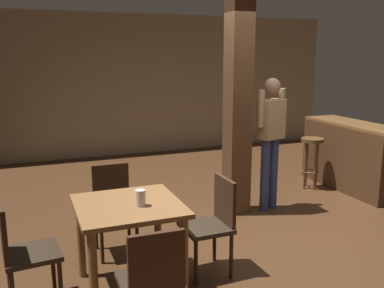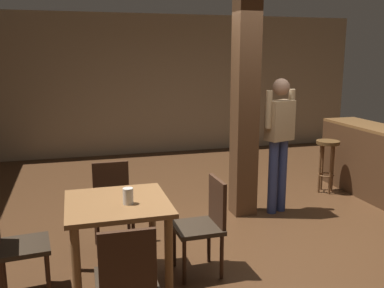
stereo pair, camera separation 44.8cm
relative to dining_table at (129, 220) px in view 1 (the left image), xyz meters
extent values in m
plane|color=#422816|center=(1.70, 0.64, -0.63)|extent=(10.80, 10.80, 0.00)
cube|color=gray|center=(1.70, 5.14, 0.77)|extent=(8.00, 0.10, 2.80)
cube|color=#4C301C|center=(1.72, 1.35, 0.77)|extent=(0.28, 0.28, 2.80)
cube|color=brown|center=(0.00, 0.00, 0.13)|extent=(0.87, 0.87, 0.04)
cylinder|color=brown|center=(0.36, 0.36, -0.26)|extent=(0.07, 0.07, 0.74)
cylinder|color=brown|center=(-0.36, 0.36, -0.26)|extent=(0.07, 0.07, 0.74)
cylinder|color=brown|center=(0.36, -0.36, -0.26)|extent=(0.07, 0.07, 0.74)
cylinder|color=brown|center=(-0.36, -0.36, -0.26)|extent=(0.07, 0.07, 0.74)
cube|color=#2D2319|center=(-0.78, 0.03, -0.18)|extent=(0.46, 0.46, 0.04)
cube|color=#382114|center=(-0.97, 0.01, 0.04)|extent=(0.07, 0.38, 0.45)
cylinder|color=#382114|center=(-0.62, 0.22, -0.41)|extent=(0.04, 0.04, 0.43)
cylinder|color=#382114|center=(-0.59, -0.13, -0.41)|extent=(0.04, 0.04, 0.43)
cylinder|color=#382114|center=(-0.97, 0.19, -0.41)|extent=(0.04, 0.04, 0.43)
cube|color=#2D2319|center=(-0.03, -0.74, -0.18)|extent=(0.43, 0.43, 0.04)
cube|color=#382114|center=(-0.03, -0.93, 0.04)|extent=(0.38, 0.04, 0.45)
cube|color=#2D2319|center=(0.02, 0.72, -0.18)|extent=(0.42, 0.42, 0.04)
cube|color=#382114|center=(0.02, 0.91, 0.04)|extent=(0.38, 0.04, 0.45)
cylinder|color=#382114|center=(0.20, 0.54, -0.41)|extent=(0.04, 0.04, 0.43)
cylinder|color=#382114|center=(-0.15, 0.54, -0.41)|extent=(0.04, 0.04, 0.43)
cylinder|color=#382114|center=(0.20, 0.89, -0.41)|extent=(0.04, 0.04, 0.43)
cylinder|color=#382114|center=(-0.15, 0.89, -0.41)|extent=(0.04, 0.04, 0.43)
cube|color=#2D2319|center=(0.72, 0.01, -0.18)|extent=(0.43, 0.43, 0.04)
cube|color=#382114|center=(0.91, 0.02, 0.04)|extent=(0.04, 0.38, 0.45)
cylinder|color=#382114|center=(0.55, -0.17, -0.41)|extent=(0.04, 0.04, 0.43)
cylinder|color=#382114|center=(0.54, 0.18, -0.41)|extent=(0.04, 0.04, 0.43)
cylinder|color=#382114|center=(0.90, -0.16, -0.41)|extent=(0.04, 0.04, 0.43)
cylinder|color=#382114|center=(0.89, 0.19, -0.41)|extent=(0.04, 0.04, 0.43)
cylinder|color=beige|center=(0.08, -0.09, 0.21)|extent=(0.09, 0.09, 0.14)
cube|color=tan|center=(2.16, 1.27, 0.57)|extent=(0.38, 0.29, 0.50)
sphere|color=#997056|center=(2.16, 1.27, 0.98)|extent=(0.26, 0.26, 0.21)
cylinder|color=navy|center=(2.24, 1.30, -0.16)|extent=(0.15, 0.15, 0.95)
cylinder|color=navy|center=(2.08, 1.25, -0.16)|extent=(0.15, 0.15, 0.95)
cylinder|color=tan|center=(2.35, 1.33, 0.72)|extent=(0.10, 0.10, 0.46)
cylinder|color=tan|center=(1.98, 1.21, 0.72)|extent=(0.10, 0.10, 0.46)
cube|color=brown|center=(3.81, 1.58, 0.36)|extent=(0.56, 1.68, 0.04)
cube|color=#422816|center=(3.71, 1.58, -0.15)|extent=(0.36, 1.68, 0.97)
cylinder|color=#4C3319|center=(3.23, 1.81, 0.12)|extent=(0.33, 0.33, 0.05)
torus|color=brown|center=(3.23, 1.81, -0.37)|extent=(0.24, 0.24, 0.02)
cylinder|color=brown|center=(3.23, 1.92, -0.27)|extent=(0.03, 0.03, 0.73)
cylinder|color=brown|center=(3.23, 1.71, -0.27)|extent=(0.03, 0.03, 0.73)
cylinder|color=brown|center=(3.34, 1.81, -0.27)|extent=(0.03, 0.03, 0.73)
cylinder|color=brown|center=(3.13, 1.81, -0.27)|extent=(0.03, 0.03, 0.73)
camera|label=1|loc=(-0.75, -3.37, 1.37)|focal=40.00mm
camera|label=2|loc=(-0.33, -3.51, 1.37)|focal=40.00mm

